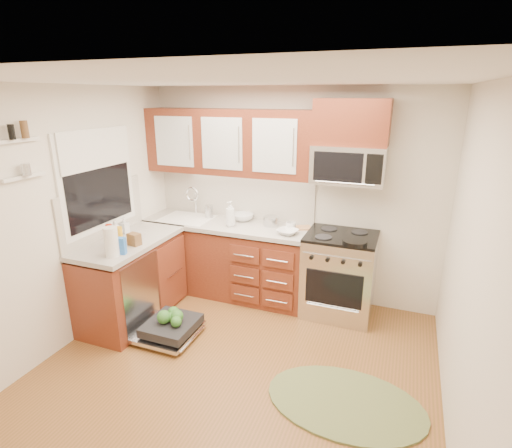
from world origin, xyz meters
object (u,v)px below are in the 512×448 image
at_px(upper_cabinets, 228,142).
at_px(skillet, 355,242).
at_px(sink, 187,228).
at_px(cutting_board, 300,228).
at_px(range, 339,275).
at_px(cup, 291,226).
at_px(microwave, 349,165).
at_px(bowl_b, 243,217).
at_px(bowl_a, 288,232).
at_px(stock_pot, 271,221).
at_px(dishwasher, 169,328).
at_px(rug, 345,402).
at_px(paper_towel_roll, 111,242).

distance_m(upper_cabinets, skillet, 1.86).
relative_size(sink, cutting_board, 2.45).
bearing_deg(range, cup, 177.02).
relative_size(range, cup, 8.07).
height_order(range, microwave, microwave).
bearing_deg(cup, range, -2.98).
xyz_separation_m(sink, bowl_b, (0.69, 0.18, 0.17)).
distance_m(cutting_board, bowl_a, 0.26).
bearing_deg(stock_pot, dishwasher, -119.12).
height_order(range, cutting_board, range).
xyz_separation_m(microwave, cutting_board, (-0.50, 0.00, -0.77)).
bearing_deg(skillet, bowl_b, 163.47).
xyz_separation_m(dishwasher, rug, (1.87, -0.29, -0.09)).
bearing_deg(bowl_a, microwave, 22.84).
xyz_separation_m(range, bowl_b, (-1.24, 0.17, 0.49)).
bearing_deg(cutting_board, upper_cabinets, 178.42).
bearing_deg(bowl_b, dishwasher, -102.81).
height_order(stock_pot, bowl_a, stock_pot).
bearing_deg(cutting_board, microwave, 0.00).
bearing_deg(microwave, stock_pot, -178.94).
relative_size(upper_cabinets, microwave, 2.70).
height_order(dishwasher, paper_towel_roll, paper_towel_roll).
height_order(bowl_a, cup, cup).
height_order(skillet, stock_pot, stock_pot).
bearing_deg(bowl_a, stock_pot, 139.99).
xyz_separation_m(upper_cabinets, dishwasher, (-0.13, -1.27, -1.77)).
height_order(upper_cabinets, bowl_a, upper_cabinets).
bearing_deg(paper_towel_roll, upper_cabinets, 68.87).
distance_m(microwave, bowl_b, 1.45).
relative_size(dishwasher, stock_pot, 3.81).
distance_m(upper_cabinets, cup, 1.22).
bearing_deg(paper_towel_roll, microwave, 36.22).
distance_m(upper_cabinets, cutting_board, 1.31).
distance_m(sink, bowl_a, 1.36).
height_order(microwave, dishwasher, microwave).
xyz_separation_m(microwave, stock_pot, (-0.85, -0.02, -0.72)).
xyz_separation_m(upper_cabinets, skillet, (1.58, -0.40, -0.90)).
relative_size(microwave, cup, 6.46).
relative_size(skillet, stock_pot, 1.35).
distance_m(cutting_board, cup, 0.13).
bearing_deg(upper_cabinets, dishwasher, -96.04).
xyz_separation_m(dishwasher, stock_pot, (0.69, 1.23, 0.88)).
relative_size(sink, stock_pot, 3.38).
bearing_deg(skillet, stock_pot, 160.90).
distance_m(upper_cabinets, sink, 1.21).
xyz_separation_m(paper_towel_roll, bowl_b, (0.73, 1.50, -0.10)).
height_order(range, bowl_b, bowl_b).
xyz_separation_m(range, paper_towel_roll, (-1.97, -1.33, 0.59)).
xyz_separation_m(skillet, paper_towel_roll, (-2.14, -1.08, 0.10)).
distance_m(microwave, dishwasher, 2.55).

